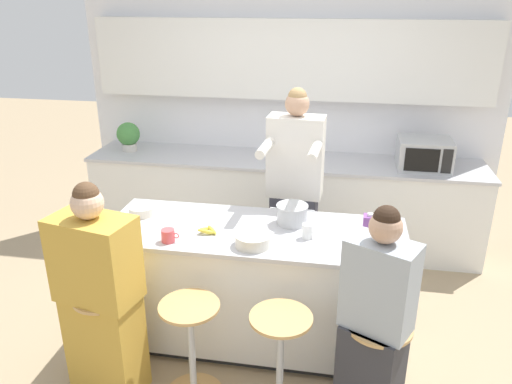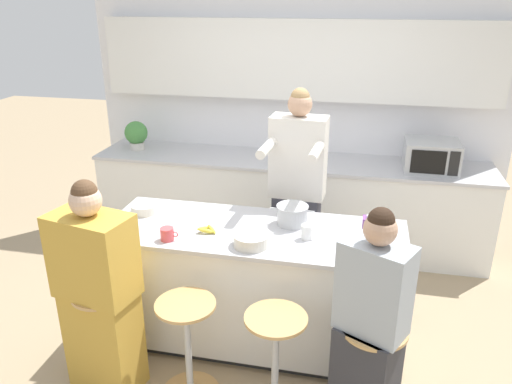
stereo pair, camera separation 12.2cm
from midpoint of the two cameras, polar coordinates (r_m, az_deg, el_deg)
The scene contains 20 objects.
ground_plane at distance 3.92m, azimuth 0.67°, elevation -16.28°, with size 16.00×16.00×0.00m, color tan.
wall_back at distance 5.06m, azimuth 5.25°, elevation 11.73°, with size 4.16×0.22×2.70m.
back_counter at distance 5.06m, azimuth 4.36°, elevation -1.15°, with size 3.86×0.68×0.91m.
kitchen_island at distance 3.66m, azimuth 0.71°, elevation -10.64°, with size 2.08×0.77×0.90m.
bar_stool_leftmost at distance 3.46m, azimuth -15.69°, elevation -15.32°, with size 0.38×0.38×0.69m.
bar_stool_center_left at distance 3.26m, azimuth -6.69°, elevation -17.13°, with size 0.38×0.38×0.69m.
bar_stool_center_right at distance 3.15m, azimuth 3.36°, elevation -18.75°, with size 0.38×0.38×0.69m.
bar_stool_rightmost at distance 3.15m, azimuth 14.04°, elevation -19.47°, with size 0.38×0.38×0.69m.
person_cooking at distance 3.99m, azimuth 5.54°, elevation -1.02°, with size 0.46×0.60×1.78m.
person_wrapped_blanket at distance 3.28m, azimuth -16.53°, elevation -11.30°, with size 0.54×0.38×1.44m.
person_seated_near at distance 2.96m, azimuth 14.02°, elevation -15.63°, with size 0.43×0.39×1.42m.
cooking_pot at distance 3.51m, azimuth 5.16°, elevation -2.63°, with size 0.31×0.22×0.14m.
fruit_bowl at distance 3.77m, azimuth -11.78°, elevation -1.88°, with size 0.19×0.19×0.07m.
mixing_bowl_steel at distance 3.22m, azimuth 0.54°, elevation -5.52°, with size 0.23×0.23×0.08m.
coffee_cup_near at distance 3.33m, azimuth -9.07°, elevation -4.78°, with size 0.12×0.09×0.09m.
coffee_cup_far at distance 3.32m, azimuth 6.84°, elevation -4.57°, with size 0.10×0.07×0.10m.
banana_bunch at distance 3.40m, azimuth -4.59°, elevation -4.31°, with size 0.15×0.11×0.05m.
juice_carton at distance 3.28m, azimuth 13.73°, elevation -4.41°, with size 0.08×0.08×0.22m.
microwave at distance 4.83m, azimuth 20.06°, elevation 3.89°, with size 0.48×0.39×0.28m.
potted_plant at distance 5.29m, azimuth -12.89°, elevation 6.45°, with size 0.23×0.23×0.30m.
Camera 2 is at (0.68, -3.01, 2.42)m, focal length 35.00 mm.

